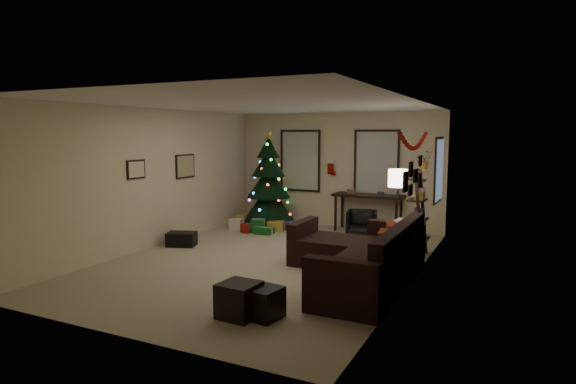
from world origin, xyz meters
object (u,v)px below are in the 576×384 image
(christmas_tree, at_px, (269,186))
(sofa, at_px, (363,260))
(desk, at_px, (368,199))
(desk_chair, at_px, (362,224))
(bookshelf, at_px, (420,214))

(christmas_tree, xyz_separation_m, sofa, (3.31, -3.16, -0.67))
(desk, relative_size, desk_chair, 2.68)
(sofa, distance_m, desk, 3.70)
(bookshelf, bearing_deg, sofa, -104.65)
(desk_chair, bearing_deg, desk, 81.74)
(bookshelf, bearing_deg, desk, 130.94)
(desk, height_order, bookshelf, bookshelf)
(desk, bearing_deg, bookshelf, -49.06)
(sofa, distance_m, bookshelf, 1.98)
(christmas_tree, distance_m, desk, 2.38)
(sofa, height_order, desk_chair, sofa)
(sofa, xyz_separation_m, desk_chair, (-0.91, 2.89, -0.01))
(desk, relative_size, bookshelf, 1.00)
(desk, distance_m, desk_chair, 0.80)
(sofa, relative_size, desk_chair, 5.06)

